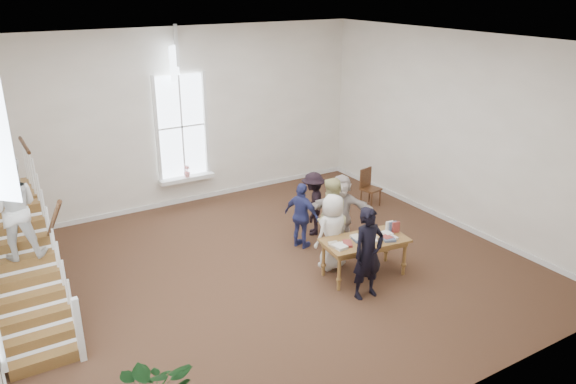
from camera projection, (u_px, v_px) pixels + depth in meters
ground at (269, 271)px, 11.36m from camera, size 10.00×10.00×0.00m
room_shell at (187, 188)px, 14.73m from camera, size 10.49×10.00×10.00m
staircase at (17, 233)px, 9.27m from camera, size 1.10×4.10×2.92m
library_table at (365, 243)px, 10.98m from camera, size 1.76×1.04×0.85m
police_officer at (368, 253)px, 10.19m from camera, size 0.65×0.44×1.76m
elderly_woman at (332, 232)px, 11.27m from camera, size 0.83×0.59×1.58m
person_yellow at (330, 217)px, 11.79m from camera, size 1.02×0.92×1.72m
woman_cluster_a at (302, 216)px, 12.16m from camera, size 0.67×0.94×1.48m
woman_cluster_b at (313, 204)px, 12.81m from camera, size 1.01×1.10×1.49m
woman_cluster_c at (341, 209)px, 12.43m from camera, size 1.43×1.26×1.57m
side_chair at (369, 185)px, 14.53m from camera, size 0.51×0.51×0.99m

